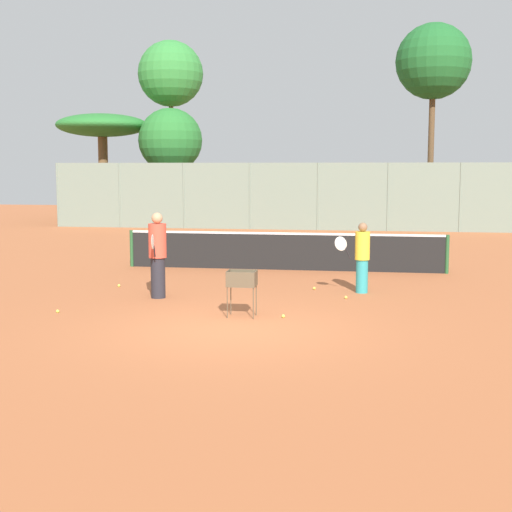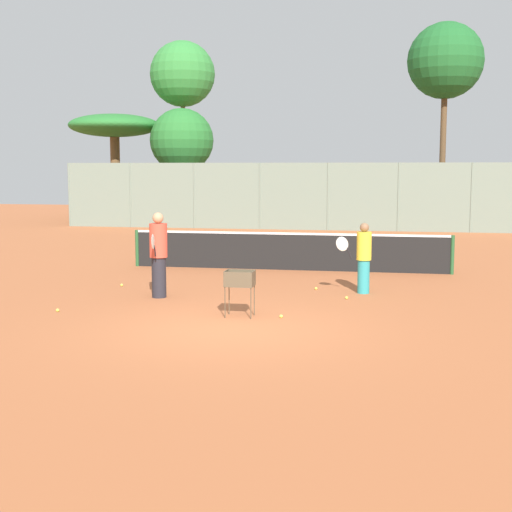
% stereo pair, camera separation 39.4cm
% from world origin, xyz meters
% --- Properties ---
extents(ground_plane, '(80.00, 80.00, 0.00)m').
position_xyz_m(ground_plane, '(0.00, 0.00, 0.00)').
color(ground_plane, '#B26038').
extents(tennis_net, '(9.12, 0.10, 1.07)m').
position_xyz_m(tennis_net, '(0.00, 7.57, 0.56)').
color(tennis_net, '#26592D').
rests_on(tennis_net, ground_plane).
extents(back_fence, '(25.65, 0.08, 3.12)m').
position_xyz_m(back_fence, '(0.00, 20.71, 1.56)').
color(back_fence, gray).
rests_on(back_fence, ground_plane).
extents(tree_0, '(3.58, 3.58, 9.81)m').
position_xyz_m(tree_0, '(-8.57, 26.45, 7.98)').
color(tree_0, brown).
rests_on(tree_0, ground_plane).
extents(tree_1, '(3.71, 3.71, 9.94)m').
position_xyz_m(tree_1, '(5.35, 24.52, 8.04)').
color(tree_1, brown).
rests_on(tree_1, ground_plane).
extents(tree_2, '(4.90, 4.90, 5.76)m').
position_xyz_m(tree_2, '(-11.91, 24.68, 5.04)').
color(tree_2, brown).
rests_on(tree_2, ground_plane).
extents(tree_3, '(3.38, 3.38, 6.02)m').
position_xyz_m(tree_3, '(-8.11, 24.58, 4.29)').
color(tree_3, brown).
rests_on(tree_3, ground_plane).
extents(player_white_outfit, '(0.40, 0.96, 1.91)m').
position_xyz_m(player_white_outfit, '(-2.26, 2.78, 0.98)').
color(player_white_outfit, '#26262D').
rests_on(player_white_outfit, ground_plane).
extents(player_red_cap, '(0.85, 0.44, 1.64)m').
position_xyz_m(player_red_cap, '(2.22, 4.16, 0.84)').
color(player_red_cap, teal).
rests_on(player_red_cap, ground_plane).
extents(ball_cart, '(0.56, 0.41, 0.91)m').
position_xyz_m(ball_cart, '(-0.03, 1.06, 0.68)').
color(ball_cart, brown).
rests_on(ball_cart, ground_plane).
extents(tennis_ball_0, '(0.07, 0.07, 0.07)m').
position_xyz_m(tennis_ball_0, '(-3.63, 4.04, 0.03)').
color(tennis_ball_0, '#D1E54C').
rests_on(tennis_ball_0, ground_plane).
extents(tennis_ball_1, '(0.07, 0.07, 0.07)m').
position_xyz_m(tennis_ball_1, '(1.90, 3.32, 0.03)').
color(tennis_ball_1, '#D1E54C').
rests_on(tennis_ball_1, ground_plane).
extents(tennis_ball_2, '(0.07, 0.07, 0.07)m').
position_xyz_m(tennis_ball_2, '(0.77, 1.09, 0.03)').
color(tennis_ball_2, '#D1E54C').
rests_on(tennis_ball_2, ground_plane).
extents(tennis_ball_3, '(0.07, 0.07, 0.07)m').
position_xyz_m(tennis_ball_3, '(-3.77, 0.85, 0.03)').
color(tennis_ball_3, '#D1E54C').
rests_on(tennis_ball_3, ground_plane).
extents(tennis_ball_4, '(0.07, 0.07, 0.07)m').
position_xyz_m(tennis_ball_4, '(1.11, 4.41, 0.03)').
color(tennis_ball_4, '#D1E54C').
rests_on(tennis_ball_4, ground_plane).
extents(parked_car, '(4.20, 1.70, 1.60)m').
position_xyz_m(parked_car, '(3.92, 24.96, 0.66)').
color(parked_car, '#B2B7BC').
rests_on(parked_car, ground_plane).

